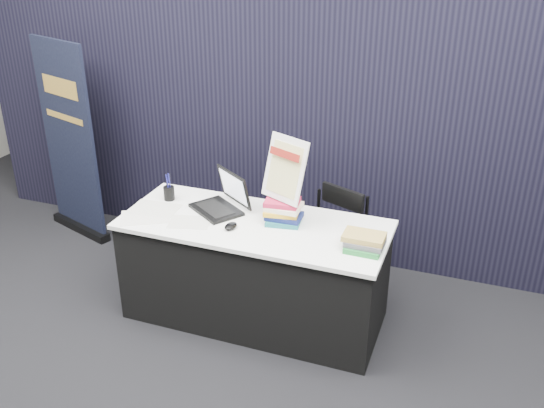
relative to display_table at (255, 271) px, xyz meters
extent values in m
plane|color=black|center=(0.00, -0.55, -0.38)|extent=(8.00, 8.00, 0.00)
cube|color=#A4A29B|center=(0.00, 3.45, 1.37)|extent=(8.00, 0.02, 3.50)
cube|color=black|center=(0.00, 1.05, 0.82)|extent=(6.00, 0.08, 2.40)
cube|color=black|center=(0.00, 0.00, -0.02)|extent=(1.76, 0.71, 0.72)
cube|color=white|center=(0.00, 0.00, 0.36)|extent=(1.80, 0.75, 0.03)
cube|color=black|center=(-0.31, 0.07, 0.38)|extent=(0.43, 0.41, 0.02)
cube|color=black|center=(-0.31, 0.20, 0.52)|extent=(0.33, 0.25, 0.25)
cube|color=white|center=(-0.31, 0.19, 0.52)|extent=(0.27, 0.21, 0.19)
ellipsoid|color=black|center=(-0.11, -0.13, 0.39)|extent=(0.08, 0.12, 0.03)
cube|color=silver|center=(-0.72, -0.18, 0.38)|extent=(0.40, 0.36, 0.00)
cube|color=silver|center=(-0.73, -0.05, 0.38)|extent=(0.35, 0.26, 0.00)
cube|color=silver|center=(-0.41, -0.14, 0.38)|extent=(0.32, 0.26, 0.00)
cylinder|color=black|center=(-0.71, 0.13, 0.42)|extent=(0.10, 0.10, 0.10)
cube|color=#1B636A|center=(0.18, 0.08, 0.39)|extent=(0.24, 0.20, 0.03)
cube|color=#121B50|center=(0.18, 0.08, 0.42)|extent=(0.24, 0.20, 0.03)
cube|color=gold|center=(0.18, 0.08, 0.45)|extent=(0.24, 0.20, 0.03)
cube|color=white|center=(0.18, 0.08, 0.48)|extent=(0.24, 0.20, 0.03)
cube|color=#B21C3F|center=(0.18, 0.08, 0.52)|extent=(0.24, 0.20, 0.03)
cube|color=#1F7531|center=(0.77, -0.10, 0.39)|extent=(0.25, 0.20, 0.03)
cube|color=#555459|center=(0.77, -0.10, 0.43)|extent=(0.25, 0.20, 0.03)
cube|color=#AF9146|center=(0.77, -0.10, 0.46)|extent=(0.25, 0.20, 0.03)
cube|color=black|center=(0.18, 0.07, 0.55)|extent=(0.20, 0.10, 0.01)
cylinder|color=black|center=(0.09, 0.15, 0.67)|extent=(0.05, 0.10, 0.31)
cylinder|color=black|center=(0.26, 0.15, 0.67)|extent=(0.05, 0.10, 0.31)
cube|color=white|center=(0.18, 0.11, 0.74)|extent=(0.34, 0.24, 0.41)
cube|color=#E2DC8D|center=(0.18, 0.11, 0.74)|extent=(0.27, 0.19, 0.33)
cube|color=maroon|center=(0.18, 0.10, 0.85)|extent=(0.24, 0.12, 0.05)
cube|color=black|center=(-1.97, 0.65, -0.34)|extent=(0.72, 0.33, 0.07)
cube|color=black|center=(-1.97, 0.67, 0.48)|extent=(0.66, 0.25, 1.72)
cube|color=gold|center=(-1.97, 0.65, 0.95)|extent=(0.45, 0.16, 0.15)
cube|color=gold|center=(-1.97, 0.65, 0.70)|extent=(0.49, 0.17, 0.05)
cylinder|color=black|center=(0.28, 0.21, -0.17)|extent=(0.02, 0.02, 0.40)
cylinder|color=black|center=(0.64, 0.21, -0.17)|extent=(0.02, 0.02, 0.40)
cylinder|color=black|center=(0.28, 0.57, -0.17)|extent=(0.02, 0.02, 0.40)
cylinder|color=black|center=(0.64, 0.57, -0.17)|extent=(0.02, 0.02, 0.40)
cube|color=black|center=(0.46, 0.39, 0.05)|extent=(0.49, 0.49, 0.04)
cube|color=black|center=(0.46, 0.57, 0.39)|extent=(0.34, 0.16, 0.14)
camera|label=1|loc=(1.37, -3.32, 2.23)|focal=40.00mm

